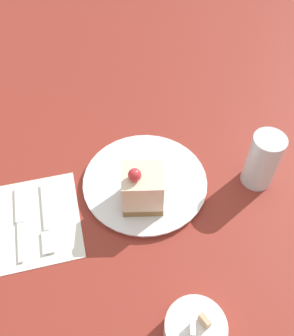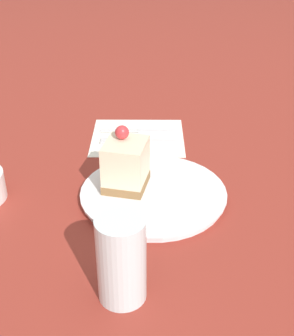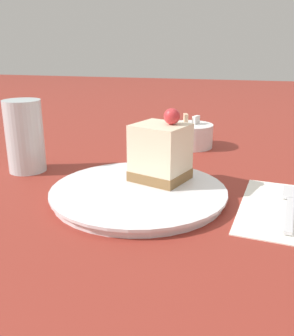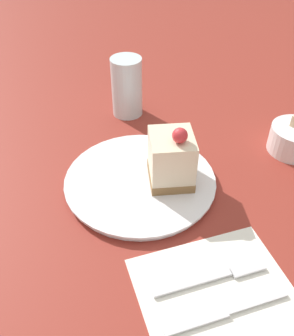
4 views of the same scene
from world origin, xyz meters
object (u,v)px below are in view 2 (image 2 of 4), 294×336
Objects in this scene: plate at (153,194)px; fork at (131,141)px; cake_slice at (126,164)px; knife at (145,131)px; drinking_glass at (121,259)px.

plate is 1.62× the size of fork.
plate is at bearing -96.80° from cake_slice.
cake_slice is 0.25m from knife.
plate reaches higher than fork.
plate is at bearing -176.10° from knife.
plate reaches higher than knife.
plate is at bearing -166.97° from fork.
knife is 0.49m from drinking_glass.
fork is at bearing 148.72° from knife.
knife is (0.05, -0.04, -0.00)m from fork.
drinking_glass is (-0.25, 0.02, 0.00)m from cake_slice.
fork is at bearing -5.53° from drinking_glass.
drinking_glass is (-0.48, 0.08, 0.06)m from knife.
fork is (0.19, -0.02, -0.05)m from cake_slice.
plate is 0.07m from cake_slice.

